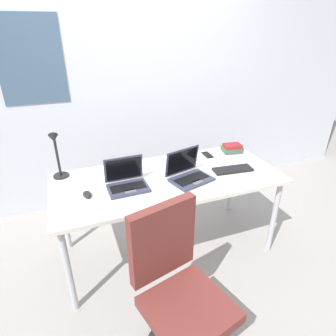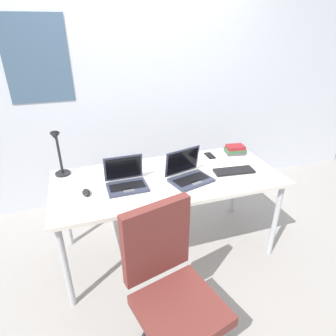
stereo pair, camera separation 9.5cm
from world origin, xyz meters
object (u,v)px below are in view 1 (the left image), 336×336
cell_phone (207,155)px  laptop_near_mouse (127,182)px  laptop_back_right (189,174)px  office_chair (180,301)px  pill_bottle (192,158)px  book_stack (232,148)px  desk_lamp (57,156)px  computer_mouse (87,194)px  external_keyboard (233,169)px

cell_phone → laptop_near_mouse: bearing=-158.2°
laptop_back_right → office_chair: bearing=-117.1°
pill_bottle → book_stack: book_stack is taller
desk_lamp → cell_phone: desk_lamp is taller
cell_phone → office_chair: office_chair is taller
desk_lamp → office_chair: desk_lamp is taller
computer_mouse → office_chair: bearing=-69.1°
computer_mouse → cell_phone: size_ratio=0.71×
desk_lamp → computer_mouse: (0.16, -0.34, -0.18)m
laptop_near_mouse → pill_bottle: size_ratio=3.75×
external_keyboard → computer_mouse: bearing=-174.9°
desk_lamp → book_stack: size_ratio=2.04×
desk_lamp → pill_bottle: desk_lamp is taller
desk_lamp → laptop_back_right: size_ratio=1.09×
computer_mouse → cell_phone: (1.13, 0.34, -0.01)m
external_keyboard → pill_bottle: (-0.26, 0.26, 0.03)m
desk_lamp → cell_phone: (1.29, -0.01, -0.19)m
laptop_near_mouse → office_chair: (0.10, -0.80, -0.39)m
computer_mouse → office_chair: 0.94m
laptop_near_mouse → external_keyboard: size_ratio=0.90×
external_keyboard → book_stack: book_stack is taller
cell_phone → office_chair: size_ratio=0.14×
book_stack → desk_lamp: bearing=179.2°
desk_lamp → office_chair: bearing=-63.9°
desk_lamp → cell_phone: 1.31m
pill_bottle → office_chair: office_chair is taller
external_keyboard → pill_bottle: size_ratio=4.18×
laptop_back_right → external_keyboard: laptop_back_right is taller
laptop_near_mouse → laptop_back_right: bearing=-5.5°
pill_bottle → book_stack: bearing=9.9°
laptop_near_mouse → pill_bottle: laptop_near_mouse is taller
book_stack → office_chair: bearing=-132.2°
desk_lamp → computer_mouse: desk_lamp is taller
computer_mouse → cell_phone: computer_mouse is taller
computer_mouse → book_stack: size_ratio=0.49×
pill_bottle → office_chair: 1.22m
office_chair → computer_mouse: bearing=116.6°
desk_lamp → laptop_back_right: desk_lamp is taller
laptop_back_right → book_stack: size_ratio=1.87×
laptop_back_right → computer_mouse: (-0.78, 0.02, -0.03)m
laptop_back_right → laptop_near_mouse: bearing=174.5°
book_stack → office_chair: (-1.00, -1.10, -0.38)m
laptop_near_mouse → external_keyboard: 0.89m
external_keyboard → cell_phone: 0.36m
laptop_near_mouse → computer_mouse: bearing=-175.1°
book_stack → pill_bottle: bearing=-170.1°
laptop_near_mouse → external_keyboard: (0.89, -0.04, -0.04)m
desk_lamp → pill_bottle: 1.11m
laptop_near_mouse → cell_phone: bearing=20.3°
desk_lamp → office_chair: (0.55, -1.12, -0.54)m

